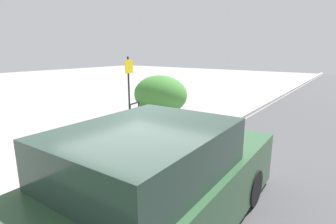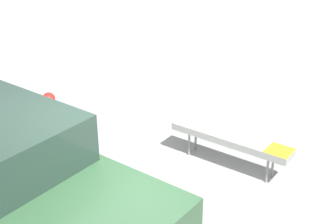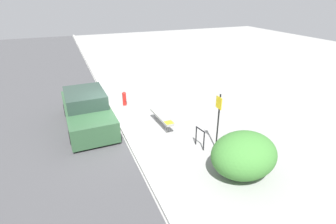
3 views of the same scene
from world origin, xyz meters
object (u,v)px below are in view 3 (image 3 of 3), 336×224
Objects in this scene: bench at (162,117)px; parked_car_near at (87,110)px; fire_hydrant at (124,98)px; sign_post at (218,117)px; bike_rack at (200,136)px.

bench is 3.45m from parked_car_near.
bench is 0.41× the size of parked_car_near.
bench is 2.56× the size of fire_hydrant.
bench is 0.85× the size of sign_post.
bike_rack reaches higher than bench.
parked_car_near is at bearing -117.91° from bench.
bench is at bearing 63.37° from parked_car_near.
parked_car_near is (1.58, -2.11, 0.29)m from fire_hydrant.
bench is at bearing 18.30° from fire_hydrant.
fire_hydrant is (-5.66, -2.29, -0.98)m from sign_post.
parked_car_near is (-1.46, -3.12, 0.24)m from bench.
sign_post reaches higher than bench.
parked_car_near is at bearing -132.82° from sign_post.
sign_post reaches higher than bike_rack.
bike_rack is (2.29, 0.74, 0.04)m from bench.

